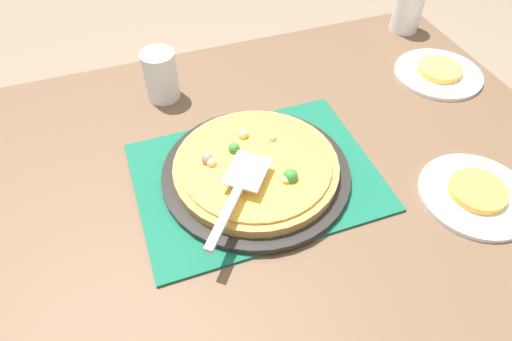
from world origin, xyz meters
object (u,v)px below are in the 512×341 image
at_px(pizza, 256,166).
at_px(plate_near_left, 476,195).
at_px(pizza_pan, 256,173).
at_px(pizza_server, 238,189).
at_px(served_slice_right, 440,69).
at_px(plate_far_right, 438,74).
at_px(served_slice_left, 478,191).
at_px(cup_far, 408,10).
at_px(cup_near, 161,76).

distance_m(pizza, plate_near_left, 0.44).
height_order(pizza_pan, pizza_server, pizza_server).
relative_size(pizza_pan, served_slice_right, 3.45).
xyz_separation_m(plate_far_right, served_slice_right, (0.00, 0.00, 0.01)).
distance_m(plate_far_right, served_slice_right, 0.01).
bearing_deg(pizza, plate_near_left, 153.49).
bearing_deg(served_slice_left, pizza_server, -14.67).
xyz_separation_m(cup_far, pizza_server, (0.66, 0.48, 0.01)).
height_order(plate_near_left, cup_near, cup_near).
bearing_deg(plate_far_right, pizza_server, 22.05).
xyz_separation_m(pizza_pan, pizza_server, (0.06, 0.08, 0.06)).
bearing_deg(pizza_pan, cup_near, -69.76).
xyz_separation_m(pizza_pan, served_slice_right, (-0.56, -0.18, 0.01)).
relative_size(plate_far_right, served_slice_right, 2.00).
height_order(cup_far, pizza_server, cup_far).
height_order(plate_near_left, cup_far, cup_far).
bearing_deg(cup_near, served_slice_left, 134.26).
bearing_deg(pizza_pan, plate_near_left, 153.45).
distance_m(pizza_pan, cup_far, 0.73).
relative_size(served_slice_left, cup_far, 0.92).
xyz_separation_m(pizza, cup_far, (-0.60, -0.41, 0.03)).
bearing_deg(cup_near, served_slice_right, 167.37).
bearing_deg(cup_near, plate_near_left, 134.26).
distance_m(pizza_pan, cup_near, 0.35).
xyz_separation_m(pizza_pan, cup_near, (0.12, -0.33, 0.05)).
relative_size(pizza, plate_far_right, 1.50).
xyz_separation_m(plate_far_right, cup_far, (-0.04, -0.23, 0.06)).
relative_size(served_slice_left, cup_near, 0.92).
height_order(pizza, pizza_server, pizza_server).
distance_m(pizza_pan, served_slice_left, 0.43).
relative_size(pizza, cup_far, 2.75).
distance_m(pizza, pizza_server, 0.10).
distance_m(served_slice_right, cup_near, 0.70).
xyz_separation_m(served_slice_right, cup_far, (-0.04, -0.23, 0.04)).
bearing_deg(pizza_pan, served_slice_right, -162.60).
bearing_deg(served_slice_right, plate_far_right, 0.00).
xyz_separation_m(plate_far_right, served_slice_left, (0.17, 0.37, 0.01)).
bearing_deg(served_slice_left, pizza_pan, -26.55).
bearing_deg(cup_near, pizza_server, 98.42).
relative_size(served_slice_right, pizza_server, 0.53).
xyz_separation_m(plate_near_left, served_slice_right, (-0.17, -0.37, 0.01)).
bearing_deg(plate_near_left, cup_far, -109.69).
bearing_deg(cup_near, cup_far, -173.83).
xyz_separation_m(plate_near_left, served_slice_left, (0.00, 0.00, 0.01)).
height_order(plate_near_left, served_slice_left, served_slice_left).
height_order(plate_near_left, pizza_server, pizza_server).
xyz_separation_m(served_slice_right, pizza_server, (0.62, 0.25, 0.05)).
height_order(pizza, plate_near_left, pizza).
distance_m(plate_near_left, cup_near, 0.73).
distance_m(cup_far, pizza_server, 0.82).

